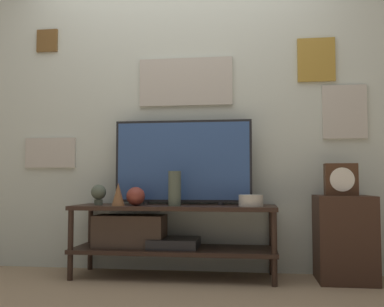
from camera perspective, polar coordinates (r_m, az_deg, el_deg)
The scene contains 11 objects.
ground_plane at distance 3.16m, azimuth -3.17°, elevation -16.41°, with size 12.00×12.00×0.00m, color #997F60.
wall_back at distance 3.68m, azimuth -1.42°, elevation 6.55°, with size 6.40×0.08×2.70m.
media_console at distance 3.39m, azimuth -4.39°, elevation -9.82°, with size 1.50×0.46×0.53m.
television at distance 3.45m, azimuth -1.17°, elevation -0.98°, with size 1.05×0.05×0.65m.
vase_slim_bronze at distance 3.30m, azimuth -9.35°, elevation -5.13°, with size 0.09×0.09×0.17m.
vase_wide_bowl at distance 3.22m, azimuth 7.49°, elevation -5.96°, with size 0.17×0.17×0.08m.
vase_tall_ceramic at distance 3.26m, azimuth -2.22°, elevation -4.46°, with size 0.09×0.09×0.25m.
vase_round_glass at distance 3.34m, azimuth -7.17°, elevation -5.40°, with size 0.14×0.14×0.14m.
decorative_bust at distance 3.45m, azimuth -11.78°, elevation -4.94°, with size 0.11×0.11×0.15m.
side_table at distance 3.41m, azimuth 18.77°, elevation -10.15°, with size 0.39×0.40×0.60m.
mantel_clock at distance 3.37m, azimuth 18.37°, elevation -3.15°, with size 0.22×0.11×0.23m.
Camera 1 is at (0.58, -3.03, 0.70)m, focal length 42.00 mm.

